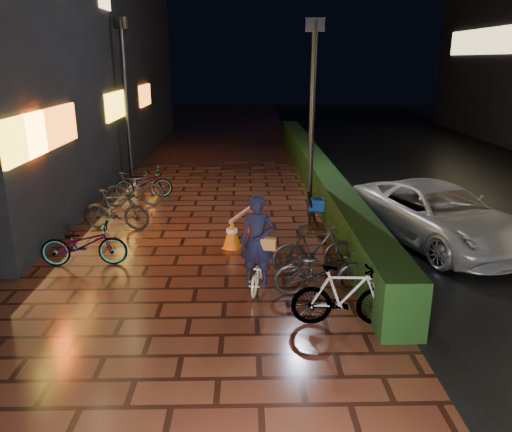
{
  "coord_description": "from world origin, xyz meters",
  "views": [
    {
      "loc": [
        0.94,
        -8.51,
        4.09
      ],
      "look_at": [
        1.14,
        1.0,
        1.1
      ],
      "focal_mm": 35.0,
      "sensor_mm": 36.0,
      "label": 1
    }
  ],
  "objects_px": {
    "cyclist": "(258,255)",
    "cart_assembly": "(317,206)",
    "van": "(437,214)",
    "traffic_barrier": "(242,225)"
  },
  "relations": [
    {
      "from": "cyclist",
      "to": "cart_assembly",
      "type": "relative_size",
      "value": 1.84
    },
    {
      "from": "cyclist",
      "to": "cart_assembly",
      "type": "xyz_separation_m",
      "value": [
        1.62,
        3.76,
        -0.17
      ]
    },
    {
      "from": "van",
      "to": "cart_assembly",
      "type": "relative_size",
      "value": 4.9
    },
    {
      "from": "cyclist",
      "to": "cart_assembly",
      "type": "bearing_deg",
      "value": 66.71
    },
    {
      "from": "cyclist",
      "to": "cart_assembly",
      "type": "distance_m",
      "value": 4.1
    },
    {
      "from": "cyclist",
      "to": "traffic_barrier",
      "type": "bearing_deg",
      "value": 96.12
    },
    {
      "from": "van",
      "to": "traffic_barrier",
      "type": "height_order",
      "value": "van"
    },
    {
      "from": "cyclist",
      "to": "traffic_barrier",
      "type": "height_order",
      "value": "cyclist"
    },
    {
      "from": "cyclist",
      "to": "traffic_barrier",
      "type": "xyz_separation_m",
      "value": [
        -0.29,
        2.74,
        -0.34
      ]
    },
    {
      "from": "cart_assembly",
      "to": "traffic_barrier",
      "type": "bearing_deg",
      "value": -151.88
    }
  ]
}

